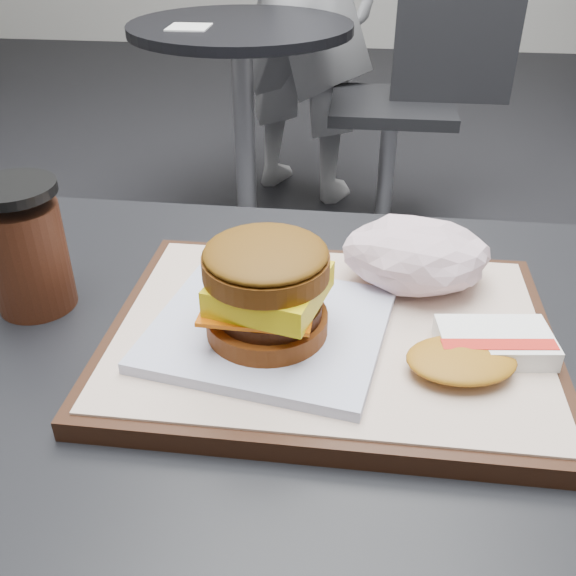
# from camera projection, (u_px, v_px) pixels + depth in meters

# --- Properties ---
(customer_table) EXTENTS (0.80, 0.60, 0.77)m
(customer_table) POSITION_uv_depth(u_px,v_px,m) (285.00, 508.00, 0.64)
(customer_table) COLOR #A5A5AA
(customer_table) RESTS_ON ground
(serving_tray) EXTENTS (0.38, 0.28, 0.02)m
(serving_tray) POSITION_uv_depth(u_px,v_px,m) (330.00, 336.00, 0.56)
(serving_tray) COLOR black
(serving_tray) RESTS_ON customer_table
(breakfast_sandwich) EXTENTS (0.22, 0.20, 0.09)m
(breakfast_sandwich) POSITION_uv_depth(u_px,v_px,m) (268.00, 299.00, 0.52)
(breakfast_sandwich) COLOR white
(breakfast_sandwich) RESTS_ON serving_tray
(hash_brown) EXTENTS (0.13, 0.10, 0.02)m
(hash_brown) POSITION_uv_depth(u_px,v_px,m) (480.00, 350.00, 0.51)
(hash_brown) COLOR white
(hash_brown) RESTS_ON serving_tray
(crumpled_wrapper) EXTENTS (0.14, 0.11, 0.06)m
(crumpled_wrapper) POSITION_uv_depth(u_px,v_px,m) (416.00, 255.00, 0.60)
(crumpled_wrapper) COLOR silver
(crumpled_wrapper) RESTS_ON serving_tray
(coffee_cup) EXTENTS (0.08, 0.08, 0.12)m
(coffee_cup) POSITION_uv_depth(u_px,v_px,m) (27.00, 252.00, 0.59)
(coffee_cup) COLOR #3C1A0E
(coffee_cup) RESTS_ON customer_table
(neighbor_table) EXTENTS (0.70, 0.70, 0.75)m
(neighbor_table) POSITION_uv_depth(u_px,v_px,m) (243.00, 88.00, 2.08)
(neighbor_table) COLOR black
(neighbor_table) RESTS_ON ground
(napkin) EXTENTS (0.12, 0.12, 0.00)m
(napkin) POSITION_uv_depth(u_px,v_px,m) (189.00, 27.00, 1.90)
(napkin) COLOR white
(napkin) RESTS_ON neighbor_table
(neighbor_chair) EXTENTS (0.60, 0.42, 0.88)m
(neighbor_chair) POSITION_uv_depth(u_px,v_px,m) (413.00, 92.00, 2.19)
(neighbor_chair) COLOR #A1A1A6
(neighbor_chair) RESTS_ON ground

